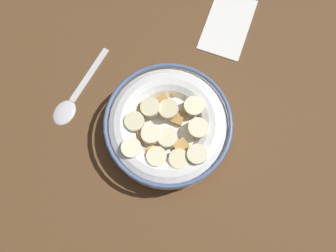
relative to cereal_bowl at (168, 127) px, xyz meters
The scene contains 4 objects.
ground_plane 3.75cm from the cereal_bowl, behind, with size 127.47×127.47×2.00cm, color brown.
cereal_bowl is the anchor object (origin of this frame).
spoon 16.45cm from the cereal_bowl, 104.10° to the right, with size 14.24×8.70×0.80cm.
folded_napkin 21.46cm from the cereal_bowl, 153.83° to the left, with size 12.11×7.26×0.30cm, color white.
Camera 1 is at (13.33, 0.55, 53.56)cm, focal length 37.67 mm.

